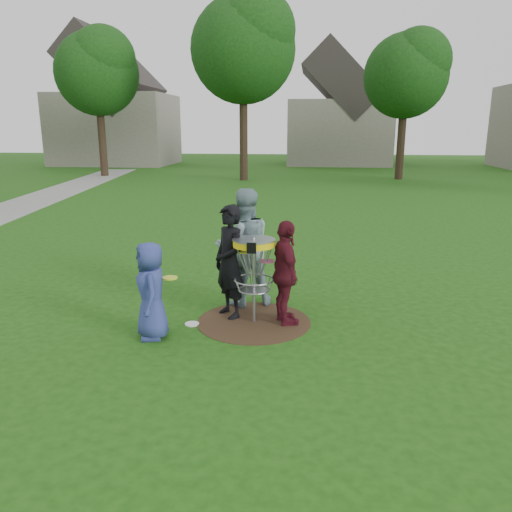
# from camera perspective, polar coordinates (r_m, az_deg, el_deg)

# --- Properties ---
(ground) EXTENTS (100.00, 100.00, 0.00)m
(ground) POSITION_cam_1_polar(r_m,az_deg,el_deg) (7.96, -0.23, -7.52)
(ground) COLOR #19470F
(ground) RESTS_ON ground
(dirt_patch) EXTENTS (1.80, 1.80, 0.01)m
(dirt_patch) POSITION_cam_1_polar(r_m,az_deg,el_deg) (7.96, -0.23, -7.50)
(dirt_patch) COLOR #47331E
(dirt_patch) RESTS_ON ground
(player_blue) EXTENTS (0.67, 0.81, 1.43)m
(player_blue) POSITION_cam_1_polar(r_m,az_deg,el_deg) (7.33, -11.90, -3.90)
(player_blue) COLOR navy
(player_blue) RESTS_ON ground
(player_black) EXTENTS (0.77, 0.79, 1.83)m
(player_black) POSITION_cam_1_polar(r_m,az_deg,el_deg) (7.94, -3.04, -0.66)
(player_black) COLOR black
(player_black) RESTS_ON ground
(player_grey) EXTENTS (1.19, 1.06, 2.01)m
(player_grey) POSITION_cam_1_polar(r_m,az_deg,el_deg) (8.46, -1.38, 0.97)
(player_grey) COLOR #7A989D
(player_grey) RESTS_ON ground
(player_maroon) EXTENTS (0.70, 1.04, 1.64)m
(player_maroon) POSITION_cam_1_polar(r_m,az_deg,el_deg) (7.66, 3.39, -1.97)
(player_maroon) COLOR #53121E
(player_maroon) RESTS_ON ground
(disc_on_grass) EXTENTS (0.22, 0.22, 0.02)m
(disc_on_grass) POSITION_cam_1_polar(r_m,az_deg,el_deg) (7.92, -7.33, -7.70)
(disc_on_grass) COLOR white
(disc_on_grass) RESTS_ON ground
(disc_golf_basket) EXTENTS (0.66, 0.67, 1.38)m
(disc_golf_basket) POSITION_cam_1_polar(r_m,az_deg,el_deg) (7.64, -0.24, -0.42)
(disc_golf_basket) COLOR #9EA0A5
(disc_golf_basket) RESTS_ON ground
(held_discs) EXTENTS (1.58, 1.38, 0.38)m
(held_discs) POSITION_cam_1_polar(r_m,az_deg,el_deg) (7.68, -2.63, -0.05)
(held_discs) COLOR #D0E119
(held_discs) RESTS_ON ground
(tree_row) EXTENTS (51.20, 17.42, 9.90)m
(tree_row) POSITION_cam_1_polar(r_m,az_deg,el_deg) (28.19, 5.73, 21.04)
(tree_row) COLOR #38281C
(tree_row) RESTS_ON ground
(house_row) EXTENTS (44.50, 10.65, 11.62)m
(house_row) POSITION_cam_1_polar(r_m,az_deg,el_deg) (40.61, 12.23, 15.87)
(house_row) COLOR gray
(house_row) RESTS_ON ground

